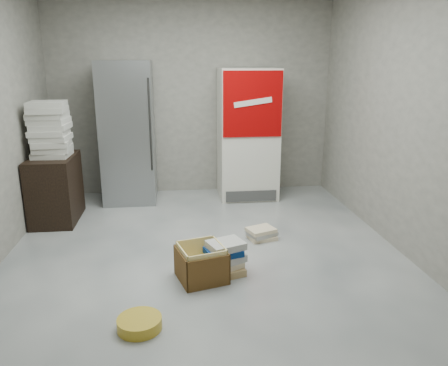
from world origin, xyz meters
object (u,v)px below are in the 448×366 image
wood_shelf (56,189)px  cardboard_box (201,265)px  steel_fridge (128,133)px  phonebook_stack_main (225,258)px  coke_cooler (248,134)px

wood_shelf → cardboard_box: (1.66, -1.71, -0.27)m
steel_fridge → wood_shelf: 1.23m
phonebook_stack_main → coke_cooler: bearing=56.4°
coke_cooler → phonebook_stack_main: (-0.60, -2.37, -0.75)m
steel_fridge → cardboard_box: size_ratio=3.86×
coke_cooler → steel_fridge: bearing=179.8°
steel_fridge → wood_shelf: size_ratio=2.37×
cardboard_box → coke_cooler: bearing=56.0°
steel_fridge → wood_shelf: bearing=-138.7°
coke_cooler → phonebook_stack_main: coke_cooler is taller
phonebook_stack_main → wood_shelf: bearing=119.4°
wood_shelf → coke_cooler: bearing=16.3°
wood_shelf → phonebook_stack_main: wood_shelf is taller
steel_fridge → phonebook_stack_main: 2.71m
coke_cooler → phonebook_stack_main: 2.56m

